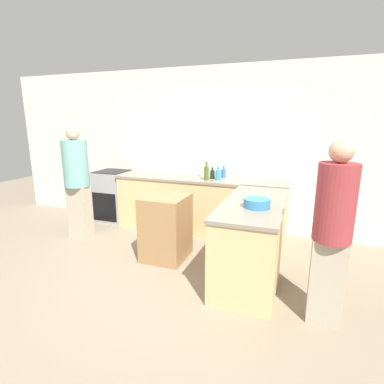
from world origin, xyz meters
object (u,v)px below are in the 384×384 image
Objects in this scene: mixing_bowl at (257,203)px; person_at_peninsula at (332,228)px; person_by_range at (77,180)px; range_oven at (113,196)px; island_table at (166,227)px; wine_bottle_dark at (212,174)px; vinegar_bottle_clear at (202,170)px; dish_soap_bottle at (218,175)px; water_bottle_blue at (224,173)px; olive_oil_bottle at (206,173)px.

person_at_peninsula reaches higher than mixing_bowl.
person_at_peninsula is at bearing -14.49° from person_by_range.
person_at_peninsula is (3.56, -1.83, 0.46)m from range_oven.
island_table is 1.70m from person_by_range.
person_at_peninsula is at bearing -48.14° from wine_bottle_dark.
person_at_peninsula reaches higher than island_table.
island_table is at bearing -95.42° from vinegar_bottle_clear.
wine_bottle_dark is (-0.92, 1.41, 0.02)m from mixing_bowl.
mixing_bowl is (1.23, -0.30, 0.54)m from island_table.
vinegar_bottle_clear is 0.34m from dish_soap_bottle.
dish_soap_bottle is at bearing 130.76° from person_at_peninsula.
range_oven is at bearing 145.16° from island_table.
mixing_bowl reaches higher than island_table.
water_bottle_blue is at bearing 70.52° from island_table.
wine_bottle_dark is 0.22m from water_bottle_blue.
mixing_bowl is 0.97× the size of olive_oil_bottle.
wine_bottle_dark is 2.13m from person_by_range.
person_by_range is at bearing -157.87° from olive_oil_bottle.
olive_oil_bottle is at bearing -151.98° from dish_soap_bottle.
vinegar_bottle_clear is at bearing 2.73° from range_oven.
wine_bottle_dark is 0.11× the size of person_by_range.
olive_oil_bottle is 0.38m from water_bottle_blue.
range_oven reaches higher than island_table.
range_oven is 3.21m from mixing_bowl.
person_at_peninsula is (1.50, -2.00, -0.07)m from water_bottle_blue.
mixing_bowl is at bearing -59.17° from dish_soap_bottle.
olive_oil_bottle reaches higher than vinegar_bottle_clear.
water_bottle_blue is at bearing 13.80° from vinegar_bottle_clear.
olive_oil_bottle is (1.87, -0.15, 0.57)m from range_oven.
vinegar_bottle_clear is at bearing 121.58° from olive_oil_bottle.
water_bottle_blue is (0.03, 0.23, -0.01)m from dish_soap_bottle.
wine_bottle_dark is (0.20, -0.09, -0.03)m from vinegar_bottle_clear.
island_table is at bearing -104.95° from olive_oil_bottle.
olive_oil_bottle is at bearing 127.63° from mixing_bowl.
person_by_range is (-2.04, -0.85, -0.06)m from dish_soap_bottle.
person_at_peninsula is (1.84, -1.92, -0.11)m from vinegar_bottle_clear.
mixing_bowl is at bearing 149.82° from person_at_peninsula.
mixing_bowl is 2.89m from person_by_range.
mixing_bowl is 1.60m from olive_oil_bottle.
island_table is at bearing 166.51° from mixing_bowl.
dish_soap_bottle is at bearing 28.02° from olive_oil_bottle.
person_by_range is at bearing 165.51° from person_at_peninsula.
mixing_bowl is 1.57m from dish_soap_bottle.
person_at_peninsula is at bearing -49.24° from dish_soap_bottle.
wine_bottle_dark is at bearing -0.18° from range_oven.
person_by_range is at bearing -150.04° from vinegar_bottle_clear.
vinegar_bottle_clear is at bearing -166.20° from water_bottle_blue.
wine_bottle_dark is at bearing -23.84° from vinegar_bottle_clear.
person_at_peninsula reaches higher than wine_bottle_dark.
dish_soap_bottle is (2.03, -0.06, 0.54)m from range_oven.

